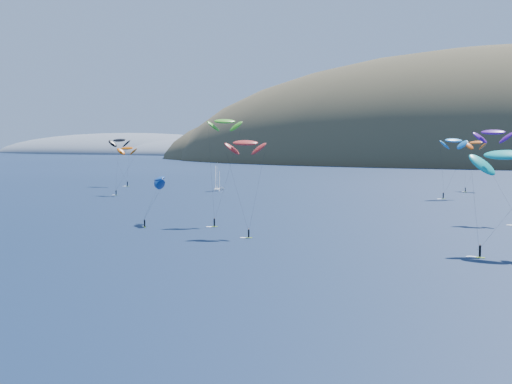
{
  "coord_description": "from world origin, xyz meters",
  "views": [
    {
      "loc": [
        64.57,
        -44.21,
        19.28
      ],
      "look_at": [
        9.53,
        80.0,
        9.0
      ],
      "focal_mm": 50.0,
      "sensor_mm": 36.0,
      "label": 1
    }
  ],
  "objects": [
    {
      "name": "kitesurfer_4",
      "position": [
        29.66,
        191.91,
        18.54
      ],
      "size": [
        9.98,
        11.27,
        21.19
      ],
      "rotation": [
        0.0,
        0.0,
        0.69
      ],
      "color": "#A5E219",
      "rests_on": "ground"
    },
    {
      "name": "headland",
      "position": [
        -445.26,
        750.08,
        -3.36
      ],
      "size": [
        460.0,
        250.0,
        60.0
      ],
      "color": "slate",
      "rests_on": "ground"
    },
    {
      "name": "kitesurfer_9",
      "position": [
        4.6,
        85.86,
        18.29
      ],
      "size": [
        8.6,
        9.38,
        20.52
      ],
      "rotation": [
        0.0,
        0.0,
        0.41
      ],
      "color": "#A5E219",
      "rests_on": "ground"
    },
    {
      "name": "kitesurfer_11",
      "position": [
        32.18,
        229.53,
        17.69
      ],
      "size": [
        9.65,
        15.13,
        20.17
      ],
      "rotation": [
        0.0,
        0.0,
        -0.54
      ],
      "color": "#A5E219",
      "rests_on": "ground"
    },
    {
      "name": "kitesurfer_5",
      "position": [
        54.55,
        82.19,
        16.47
      ],
      "size": [
        12.27,
        11.84,
        19.7
      ],
      "rotation": [
        0.0,
        0.0,
        -0.17
      ],
      "color": "#A5E219",
      "rests_on": "ground"
    },
    {
      "name": "kitesurfer_1",
      "position": [
        -74.82,
        161.26,
        15.82
      ],
      "size": [
        7.66,
        7.38,
        17.97
      ],
      "rotation": [
        0.0,
        0.0,
        -0.04
      ],
      "color": "#A5E219",
      "rests_on": "ground"
    },
    {
      "name": "kitesurfer_10",
      "position": [
        -20.78,
        94.32,
        10.08
      ],
      "size": [
        7.44,
        12.89,
        12.25
      ],
      "rotation": [
        0.0,
        0.0,
        -0.93
      ],
      "color": "#A5E219",
      "rests_on": "ground"
    },
    {
      "name": "kitesurfer_6",
      "position": [
        47.93,
        128.5,
        20.6
      ],
      "size": [
        11.27,
        9.06,
        23.01
      ],
      "rotation": [
        0.0,
        0.0,
        0.05
      ],
      "color": "#A5E219",
      "rests_on": "ground"
    },
    {
      "name": "kitesurfer_12",
      "position": [
        -103.47,
        198.13,
        18.43
      ],
      "size": [
        11.03,
        5.64,
        21.02
      ],
      "rotation": [
        0.0,
        0.0,
        0.08
      ],
      "color": "#A5E219",
      "rests_on": "ground"
    },
    {
      "name": "sailboat",
      "position": [
        -54.56,
        189.13,
        0.9
      ],
      "size": [
        8.71,
        8.16,
        10.41
      ],
      "rotation": [
        0.0,
        0.0,
        0.4
      ],
      "color": "white",
      "rests_on": "ground"
    },
    {
      "name": "kitesurfer_3",
      "position": [
        -8.17,
        102.25,
        23.06
      ],
      "size": [
        8.22,
        13.54,
        25.25
      ],
      "rotation": [
        0.0,
        0.0,
        0.6
      ],
      "color": "#A5E219",
      "rests_on": "ground"
    }
  ]
}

